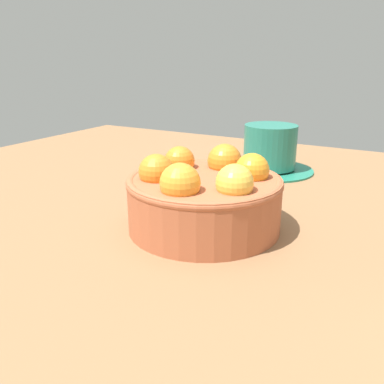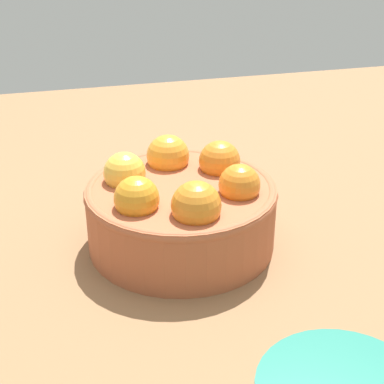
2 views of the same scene
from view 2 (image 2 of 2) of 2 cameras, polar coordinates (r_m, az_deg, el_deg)
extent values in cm
cube|color=brown|center=(54.50, -1.02, -6.34)|extent=(113.75, 100.97, 3.05)
cylinder|color=#AD5938|center=(52.21, -1.06, -2.30)|extent=(16.63, 16.63, 5.76)
torus|color=#AD5938|center=(51.04, -1.08, 0.13)|extent=(16.83, 16.83, 1.00)
sphere|color=orange|center=(47.41, -5.39, -0.64)|extent=(3.72, 3.72, 3.72)
sphere|color=orange|center=(46.17, 0.63, -1.32)|extent=(4.02, 4.02, 4.02)
sphere|color=orange|center=(49.64, 4.63, 0.72)|extent=(3.56, 3.56, 3.56)
sphere|color=orange|center=(53.96, 2.69, 3.01)|extent=(3.81, 3.81, 3.81)
sphere|color=orange|center=(55.02, -2.54, 3.51)|extent=(4.01, 4.01, 4.01)
sphere|color=gold|center=(51.92, -6.56, 1.85)|extent=(3.73, 3.73, 3.73)
camera|label=1|loc=(0.83, -21.59, 18.02)|focal=38.03mm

